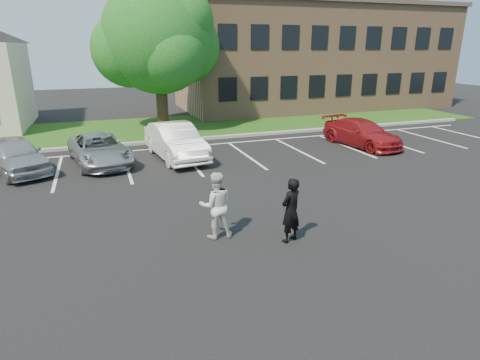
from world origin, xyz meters
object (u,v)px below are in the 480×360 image
Objects in this scene: man_black_suit at (291,210)px; car_silver_minivan at (100,149)px; car_red_compact at (362,133)px; car_white_sedan at (175,141)px; tree at (160,40)px; car_silver_west at (15,155)px; office_building at (312,57)px; man_white_shirt at (216,205)px.

car_silver_minivan is at bearing -86.65° from man_black_suit.
man_black_suit is at bearing -143.97° from car_red_compact.
tree is at bearing 77.29° from car_white_sedan.
man_black_suit is 12.31m from car_silver_west.
man_black_suit reaches higher than car_silver_minivan.
car_white_sedan is (-1.26, 9.41, -0.08)m from man_black_suit.
tree is 8.64m from car_white_sedan.
car_white_sedan reaches higher than car_silver_west.
tree reaches higher than car_silver_west.
office_building is 4.75× the size of car_silver_minivan.
office_building is 12.02× the size of man_white_shirt.
man_white_shirt is at bearing -79.21° from car_silver_west.
office_building is at bearing -119.23° from man_white_shirt.
man_white_shirt is (-1.79, 0.91, 0.04)m from man_black_suit.
car_red_compact is (-4.79, -14.19, -3.48)m from office_building.
office_building reaches higher than man_black_suit.
car_silver_minivan is 13.10m from car_red_compact.
tree is 1.79× the size of car_white_sedan.
car_white_sedan is at bearing -95.29° from tree.
man_black_suit is 0.95× the size of man_white_shirt.
car_silver_west is (-7.93, 9.42, -0.15)m from man_black_suit.
office_building is 25.28m from car_silver_west.
office_building is at bearing 35.37° from car_white_sedan.
car_silver_west is at bearing -147.66° from office_building.
tree is 1.86× the size of car_silver_minivan.
man_black_suit reaches higher than car_silver_west.
office_building reaches higher than man_white_shirt.
tree reaches higher than office_building.
office_building is 5.14× the size of car_silver_west.
man_white_shirt is 0.38× the size of car_white_sedan.
car_red_compact is (8.44, 8.63, -0.21)m from man_black_suit.
car_white_sedan is 1.05× the size of car_red_compact.
man_white_shirt is 10.49m from car_silver_west.
man_black_suit is 10.67m from car_silver_minivan.
office_building is 15.14m from tree.
man_black_suit is 12.07m from car_red_compact.
car_white_sedan is at bearing -104.69° from man_black_suit.
car_white_sedan is 9.73m from car_red_compact.
car_silver_west is (-7.35, -7.31, -4.61)m from tree.
tree is 17.32m from man_black_suit.
car_silver_west is 0.93× the size of car_red_compact.
car_red_compact is at bearing -27.81° from car_silver_west.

